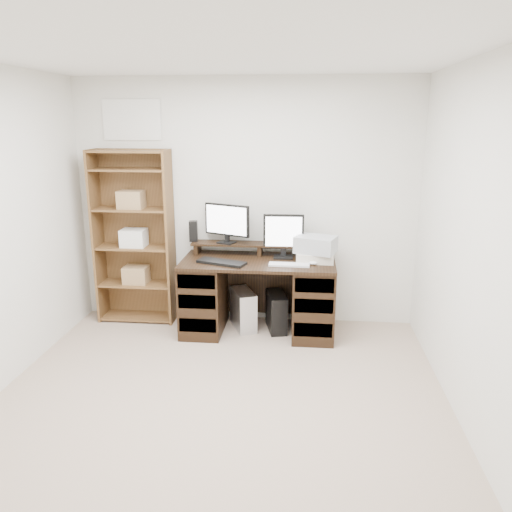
# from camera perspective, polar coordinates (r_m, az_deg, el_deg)

# --- Properties ---
(room) EXTENTS (3.54, 4.04, 2.54)m
(room) POSITION_cam_1_polar(r_m,az_deg,el_deg) (3.22, -5.58, 0.27)
(room) COLOR tan
(room) RESTS_ON ground
(desk) EXTENTS (1.50, 0.70, 0.75)m
(desk) POSITION_cam_1_polar(r_m,az_deg,el_deg) (5.01, 0.25, -4.45)
(desk) COLOR black
(desk) RESTS_ON ground
(riser_shelf) EXTENTS (1.40, 0.22, 0.12)m
(riser_shelf) POSITION_cam_1_polar(r_m,az_deg,el_deg) (5.07, 0.48, 1.18)
(riser_shelf) COLOR black
(riser_shelf) RESTS_ON desk
(monitor_wide) EXTENTS (0.47, 0.22, 0.40)m
(monitor_wide) POSITION_cam_1_polar(r_m,az_deg,el_deg) (5.04, -3.34, 3.96)
(monitor_wide) COLOR black
(monitor_wide) RESTS_ON riser_shelf
(monitor_small) EXTENTS (0.40, 0.15, 0.44)m
(monitor_small) POSITION_cam_1_polar(r_m,az_deg,el_deg) (4.94, 3.17, 2.49)
(monitor_small) COLOR black
(monitor_small) RESTS_ON desk
(speaker) EXTENTS (0.10, 0.10, 0.21)m
(speaker) POSITION_cam_1_polar(r_m,az_deg,el_deg) (5.17, -7.17, 2.84)
(speaker) COLOR black
(speaker) RESTS_ON riser_shelf
(keyboard_black) EXTENTS (0.50, 0.31, 0.03)m
(keyboard_black) POSITION_cam_1_polar(r_m,az_deg,el_deg) (4.78, -3.96, -0.73)
(keyboard_black) COLOR black
(keyboard_black) RESTS_ON desk
(keyboard_white) EXTENTS (0.39, 0.12, 0.02)m
(keyboard_white) POSITION_cam_1_polar(r_m,az_deg,el_deg) (4.72, 3.81, -1.00)
(keyboard_white) COLOR silver
(keyboard_white) RESTS_ON desk
(mouse) EXTENTS (0.10, 0.09, 0.04)m
(mouse) POSITION_cam_1_polar(r_m,az_deg,el_deg) (4.77, 6.56, -0.80)
(mouse) COLOR silver
(mouse) RESTS_ON desk
(printer) EXTENTS (0.37, 0.28, 0.09)m
(printer) POSITION_cam_1_polar(r_m,az_deg,el_deg) (4.88, 6.80, -0.09)
(printer) COLOR beige
(printer) RESTS_ON desk
(basket) EXTENTS (0.44, 0.37, 0.16)m
(basket) POSITION_cam_1_polar(r_m,az_deg,el_deg) (4.85, 6.84, 1.33)
(basket) COLOR #A7ADB2
(basket) RESTS_ON printer
(tower_silver) EXTENTS (0.32, 0.44, 0.40)m
(tower_silver) POSITION_cam_1_polar(r_m,az_deg,el_deg) (5.15, -1.47, -6.11)
(tower_silver) COLOR silver
(tower_silver) RESTS_ON ground
(tower_black) EXTENTS (0.25, 0.41, 0.39)m
(tower_black) POSITION_cam_1_polar(r_m,az_deg,el_deg) (5.12, 2.35, -6.37)
(tower_black) COLOR black
(tower_black) RESTS_ON ground
(bookshelf) EXTENTS (0.80, 0.30, 1.80)m
(bookshelf) POSITION_cam_1_polar(r_m,az_deg,el_deg) (5.34, -13.71, 2.28)
(bookshelf) COLOR brown
(bookshelf) RESTS_ON ground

